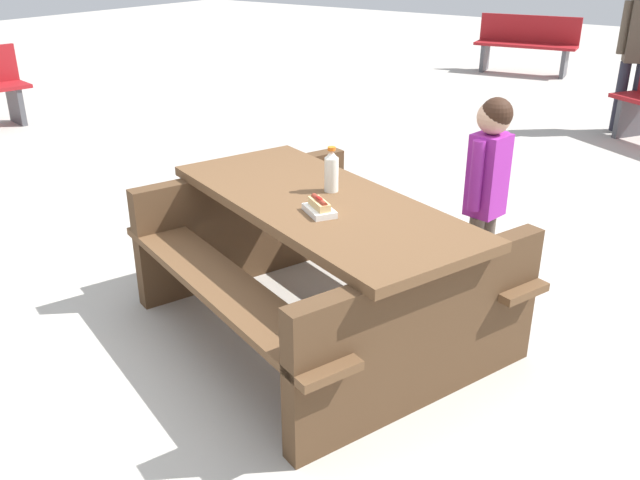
{
  "coord_description": "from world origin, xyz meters",
  "views": [
    {
      "loc": [
        1.84,
        -2.6,
        1.95
      ],
      "look_at": [
        0.0,
        0.0,
        0.52
      ],
      "focal_mm": 38.19,
      "sensor_mm": 36.0,
      "label": 1
    }
  ],
  "objects_px": {
    "park_bench_far": "(526,43)",
    "bystander_adult": "(640,32)",
    "hotdog_tray": "(319,207)",
    "soda_bottle": "(331,171)",
    "child_in_coat": "(488,176)",
    "picnic_table": "(320,254)"
  },
  "relations": [
    {
      "from": "child_in_coat",
      "to": "park_bench_far",
      "type": "height_order",
      "value": "child_in_coat"
    },
    {
      "from": "park_bench_far",
      "to": "bystander_adult",
      "type": "xyz_separation_m",
      "value": [
        2.09,
        -2.69,
        0.59
      ]
    },
    {
      "from": "child_in_coat",
      "to": "park_bench_far",
      "type": "relative_size",
      "value": 0.77
    },
    {
      "from": "hotdog_tray",
      "to": "bystander_adult",
      "type": "relative_size",
      "value": 0.13
    },
    {
      "from": "hotdog_tray",
      "to": "child_in_coat",
      "type": "distance_m",
      "value": 1.05
    },
    {
      "from": "soda_bottle",
      "to": "park_bench_far",
      "type": "relative_size",
      "value": 0.15
    },
    {
      "from": "soda_bottle",
      "to": "child_in_coat",
      "type": "height_order",
      "value": "child_in_coat"
    },
    {
      "from": "hotdog_tray",
      "to": "bystander_adult",
      "type": "xyz_separation_m",
      "value": [
        0.22,
        5.42,
        0.26
      ]
    },
    {
      "from": "picnic_table",
      "to": "soda_bottle",
      "type": "distance_m",
      "value": 0.43
    },
    {
      "from": "hotdog_tray",
      "to": "park_bench_far",
      "type": "xyz_separation_m",
      "value": [
        -1.87,
        8.1,
        -0.33
      ]
    },
    {
      "from": "soda_bottle",
      "to": "child_in_coat",
      "type": "bearing_deg",
      "value": 48.73
    },
    {
      "from": "picnic_table",
      "to": "park_bench_far",
      "type": "xyz_separation_m",
      "value": [
        -1.76,
        7.94,
        0.0
      ]
    },
    {
      "from": "soda_bottle",
      "to": "hotdog_tray",
      "type": "relative_size",
      "value": 1.11
    },
    {
      "from": "picnic_table",
      "to": "hotdog_tray",
      "type": "bearing_deg",
      "value": -55.6
    },
    {
      "from": "bystander_adult",
      "to": "soda_bottle",
      "type": "bearing_deg",
      "value": -93.96
    },
    {
      "from": "child_in_coat",
      "to": "bystander_adult",
      "type": "distance_m",
      "value": 4.48
    },
    {
      "from": "picnic_table",
      "to": "hotdog_tray",
      "type": "height_order",
      "value": "hotdog_tray"
    },
    {
      "from": "soda_bottle",
      "to": "bystander_adult",
      "type": "height_order",
      "value": "bystander_adult"
    },
    {
      "from": "picnic_table",
      "to": "child_in_coat",
      "type": "relative_size",
      "value": 1.82
    },
    {
      "from": "park_bench_far",
      "to": "bystander_adult",
      "type": "relative_size",
      "value": 0.94
    },
    {
      "from": "hotdog_tray",
      "to": "bystander_adult",
      "type": "height_order",
      "value": "bystander_adult"
    },
    {
      "from": "child_in_coat",
      "to": "park_bench_far",
      "type": "distance_m",
      "value": 7.52
    }
  ]
}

